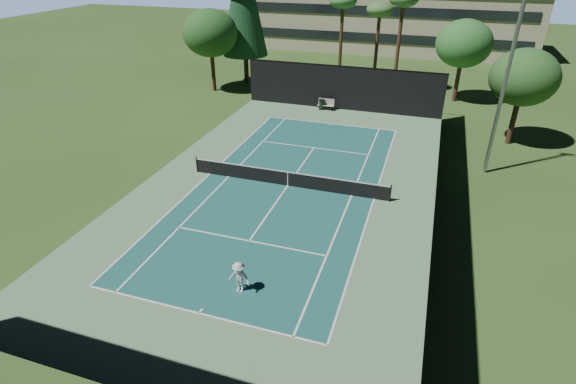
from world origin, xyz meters
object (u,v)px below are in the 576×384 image
tennis_ball_d (275,154)px  park_bench (326,104)px  tennis_net (288,178)px  tennis_ball_c (341,183)px  tennis_ball_b (251,175)px  tennis_ball_a (132,296)px  trash_bin (322,105)px  player (239,277)px

tennis_ball_d → park_bench: size_ratio=0.04×
tennis_net → tennis_ball_c: size_ratio=208.05×
tennis_ball_c → park_bench: (-4.51, 14.11, 0.52)m
park_bench → tennis_ball_d: bearing=-95.5°
tennis_ball_b → park_bench: (1.43, 14.84, 0.51)m
tennis_ball_a → park_bench: (1.94, 27.34, 0.52)m
park_bench → trash_bin: bearing=-164.0°
tennis_ball_b → tennis_ball_c: size_ratio=1.13×
player → park_bench: 25.65m
tennis_ball_d → trash_bin: size_ratio=0.07×
player → tennis_ball_c: size_ratio=25.05×
trash_bin → tennis_ball_d: bearing=-93.6°
tennis_ball_d → park_bench: 11.21m
park_bench → tennis_ball_b: bearing=-95.5°
player → tennis_net: bearing=99.8°
tennis_net → tennis_ball_b: 2.86m
player → tennis_ball_d: size_ratio=23.75×
tennis_ball_d → trash_bin: (0.69, 11.04, 0.45)m
player → tennis_ball_a: player is taller
player → tennis_ball_a: bearing=-153.6°
tennis_net → trash_bin: tennis_net is taller
player → trash_bin: bearing=99.9°
tennis_net → tennis_ball_c: 3.50m
tennis_ball_a → tennis_ball_b: size_ratio=0.84×
tennis_ball_b → tennis_ball_d: tennis_ball_b is taller
tennis_ball_d → tennis_ball_b: bearing=-95.5°
tennis_ball_b → tennis_ball_c: bearing=7.0°
tennis_ball_a → tennis_ball_d: 16.21m
tennis_net → tennis_ball_d: bearing=119.0°
tennis_ball_a → trash_bin: trash_bin is taller
tennis_ball_b → tennis_ball_d: 3.70m
tennis_ball_a → tennis_ball_c: size_ratio=0.94×
tennis_ball_c → tennis_ball_b: bearing=-173.0°
tennis_ball_d → tennis_ball_c: bearing=-27.9°
tennis_ball_b → trash_bin: 14.77m
tennis_ball_a → trash_bin: (1.55, 27.23, 0.45)m
tennis_ball_c → tennis_ball_d: 6.31m
tennis_ball_b → park_bench: park_bench is taller
tennis_net → tennis_ball_a: bearing=-105.3°
tennis_ball_b → tennis_ball_c: 5.98m
tennis_ball_a → trash_bin: size_ratio=0.06×
player → tennis_ball_d: player is taller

